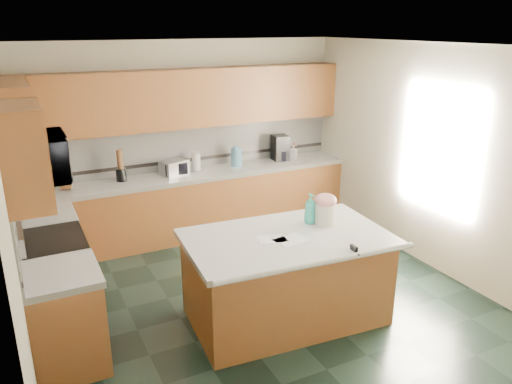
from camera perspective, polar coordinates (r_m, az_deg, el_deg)
floor at (r=5.67m, az=0.23°, el=-12.05°), size 4.60×4.60×0.00m
ceiling at (r=4.87m, az=0.27°, el=16.38°), size 4.60×4.60×0.00m
wall_back at (r=7.19m, az=-8.16°, el=6.09°), size 4.60×0.04×2.70m
wall_front at (r=3.37m, az=18.60°, el=-9.78°), size 4.60×0.04×2.70m
wall_left at (r=4.62m, az=-26.45°, el=-2.95°), size 0.04×4.60×2.70m
wall_right at (r=6.46m, az=19.01°, el=3.81°), size 0.04×4.60×2.70m
back_base_cab at (r=7.16m, az=-6.99°, el=-1.61°), size 4.60×0.60×0.86m
back_countertop at (r=7.01m, az=-7.14°, el=1.92°), size 4.60×0.64×0.06m
back_upper_cab at (r=6.91m, az=-7.88°, el=10.58°), size 4.60×0.33×0.78m
back_backsplash at (r=7.18m, az=-8.03°, el=5.15°), size 4.60×0.02×0.63m
back_accent_band at (r=7.23m, az=-7.95°, el=3.64°), size 4.60×0.01×0.05m
left_base_cab_rear at (r=6.16m, az=-22.52°, el=-6.45°), size 0.60×0.82×0.86m
left_counter_rear at (r=5.99m, az=-23.06°, el=-2.45°), size 0.64×0.82×0.06m
left_base_cab_front at (r=4.80m, az=-20.87°, el=-13.65°), size 0.60×0.72×0.86m
left_counter_front at (r=4.58m, az=-21.53°, el=-8.75°), size 0.64×0.72×0.06m
left_backsplash at (r=5.17m, az=-26.06°, el=-2.03°), size 0.02×2.30×0.63m
left_accent_band at (r=5.24m, az=-25.69°, el=-4.02°), size 0.01×2.30×0.05m
left_upper_cab_rear at (r=5.85m, az=-25.79°, el=7.44°), size 0.33×1.09×0.78m
left_upper_cab_front at (r=4.22m, az=-25.04°, el=3.79°), size 0.33×0.72×0.78m
range_body at (r=5.44m, az=-21.79°, el=-9.62°), size 0.60×0.76×0.88m
range_oven_door at (r=5.48m, az=-18.70°, el=-9.52°), size 0.02×0.68×0.55m
range_cooktop at (r=5.25m, az=-22.39°, el=-5.18°), size 0.62×0.78×0.04m
range_handle at (r=5.32m, az=-18.80°, el=-5.85°), size 0.02×0.66×0.02m
range_backguard at (r=5.20m, az=-25.40°, el=-4.38°), size 0.06×0.76×0.18m
microwave at (r=4.99m, az=-23.57°, el=3.62°), size 0.50×0.73×0.41m
island_base at (r=5.15m, az=3.44°, el=-9.99°), size 1.97×1.22×0.86m
island_top at (r=4.94m, az=3.54°, el=-5.31°), size 2.07×1.33×0.06m
island_bullnose at (r=4.49m, az=7.34°, el=-8.03°), size 1.99×0.21×0.06m
treat_jar at (r=5.22m, az=7.89°, el=-2.46°), size 0.27×0.27×0.22m
treat_jar_lid at (r=5.17m, az=7.96°, el=-0.95°), size 0.23×0.23×0.14m
treat_jar_knob at (r=5.15m, az=7.98°, el=-0.44°), size 0.08×0.03×0.03m
treat_jar_knob_end_l at (r=5.13m, az=7.63°, el=-0.50°), size 0.04×0.04×0.04m
treat_jar_knob_end_r at (r=5.17m, az=8.33°, el=-0.38°), size 0.04×0.04×0.04m
soap_bottle_island at (r=5.19m, az=6.21°, el=-1.91°), size 0.14×0.14×0.32m
paper_sheet_a at (r=4.83m, az=4.07°, el=-5.49°), size 0.34×0.28×0.00m
paper_sheet_b at (r=4.84m, az=1.84°, el=-5.38°), size 0.31×0.25×0.00m
clamp_body at (r=4.69m, az=11.10°, el=-6.48°), size 0.03×0.09×0.08m
clamp_handle at (r=4.66m, az=11.49°, el=-6.94°), size 0.01×0.06×0.01m
knife_block at (r=6.68m, az=-20.90°, el=1.25°), size 0.17×0.20×0.25m
utensil_crock at (r=6.81m, az=-15.15°, el=1.92°), size 0.14×0.14×0.17m
utensil_bundle at (r=6.75m, az=-15.30°, el=3.63°), size 0.08×0.08×0.25m
toaster_oven at (r=6.94m, az=-9.34°, el=2.78°), size 0.41×0.34×0.20m
toaster_oven_door at (r=6.84m, az=-9.05°, el=2.55°), size 0.31×0.01×0.16m
paper_towel at (r=7.08m, az=-6.83°, el=3.47°), size 0.12×0.12×0.26m
paper_towel_base at (r=7.12m, az=-6.80°, el=2.51°), size 0.17×0.17×0.01m
water_jug at (r=7.26m, az=-2.25°, el=3.98°), size 0.16×0.16×0.26m
water_jug_neck at (r=7.23m, az=-2.27°, el=5.14°), size 0.08×0.08×0.04m
coffee_maker at (r=7.59m, az=2.79°, el=5.08°), size 0.25×0.27×0.38m
coffee_carafe at (r=7.57m, az=2.98°, el=4.16°), size 0.16×0.16×0.16m
soap_bottle_back at (r=7.69m, az=4.30°, el=4.60°), size 0.14×0.14×0.22m
soap_back_cap at (r=7.66m, az=4.32°, el=5.50°), size 0.02×0.02×0.03m
window_light_proxy at (r=6.27m, az=20.24°, el=4.66°), size 0.02×1.40×1.10m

